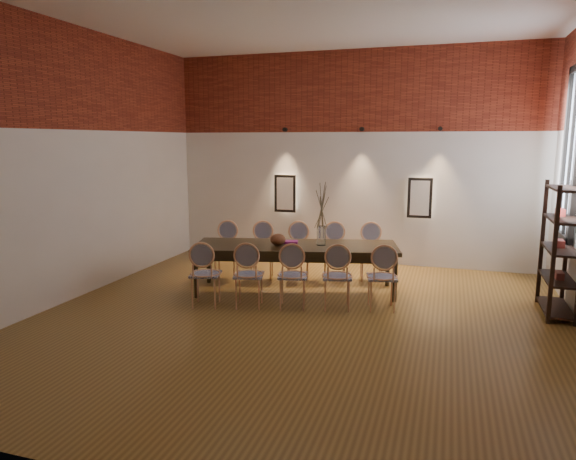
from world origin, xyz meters
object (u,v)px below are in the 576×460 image
(chair_far_d, at_px, (335,252))
(vase, at_px, (321,236))
(chair_near_c, at_px, (293,275))
(chair_near_b, at_px, (249,275))
(chair_near_d, at_px, (337,276))
(book, at_px, (289,242))
(chair_near_e, at_px, (382,277))
(chair_near_a, at_px, (206,274))
(chair_far_c, at_px, (298,252))
(dining_table, at_px, (296,268))
(chair_far_e, at_px, (372,253))
(chair_far_a, at_px, (226,251))
(bowl, at_px, (278,239))
(shelving_rack, at_px, (561,249))
(chair_far_b, at_px, (262,251))

(chair_far_d, height_order, vase, vase)
(chair_near_c, relative_size, chair_far_d, 1.00)
(chair_near_b, distance_m, chair_near_d, 1.25)
(book, bearing_deg, chair_near_e, -20.85)
(chair_near_a, height_order, chair_far_c, same)
(dining_table, relative_size, chair_near_d, 3.32)
(dining_table, relative_size, chair_far_e, 3.32)
(chair_near_d, xyz_separation_m, chair_near_e, (0.61, 0.15, 0.00))
(chair_far_d, bearing_deg, chair_far_c, -0.00)
(chair_near_e, height_order, book, chair_near_e)
(chair_far_a, relative_size, bowl, 3.92)
(chair_near_c, bearing_deg, shelving_rack, -0.07)
(chair_near_b, relative_size, chair_far_d, 1.00)
(chair_far_a, bearing_deg, chair_near_e, 147.94)
(chair_near_d, relative_size, book, 3.62)
(dining_table, height_order, vase, vase)
(chair_near_a, height_order, chair_far_b, same)
(chair_far_c, distance_m, chair_far_d, 0.62)
(dining_table, height_order, chair_far_c, chair_far_c)
(chair_near_b, relative_size, vase, 3.13)
(chair_near_a, distance_m, chair_far_d, 2.44)
(shelving_rack, bearing_deg, chair_far_c, 170.53)
(chair_far_d, bearing_deg, chair_far_a, -0.00)
(chair_far_e, bearing_deg, shelving_rack, 146.55)
(chair_near_a, relative_size, chair_near_d, 1.00)
(book, bearing_deg, vase, -2.60)
(chair_near_d, xyz_separation_m, bowl, (-1.04, 0.50, 0.37))
(chair_far_c, height_order, vase, vase)
(chair_near_b, height_order, chair_near_e, same)
(dining_table, height_order, chair_near_a, chair_near_a)
(chair_near_d, bearing_deg, vase, 106.33)
(chair_far_e, distance_m, bowl, 1.77)
(dining_table, bearing_deg, chair_near_e, -32.06)
(chair_far_d, xyz_separation_m, bowl, (-0.68, -1.02, 0.37))
(bowl, height_order, shelving_rack, shelving_rack)
(bowl, xyz_separation_m, shelving_rack, (3.95, 0.19, 0.06))
(chair_near_d, bearing_deg, chair_near_b, 180.00)
(chair_near_b, xyz_separation_m, shelving_rack, (4.12, 0.99, 0.43))
(chair_near_c, xyz_separation_m, chair_far_a, (-1.58, 1.23, 0.00))
(bowl, bearing_deg, dining_table, 23.91)
(chair_far_e, xyz_separation_m, shelving_rack, (2.67, -0.97, 0.43))
(chair_near_c, bearing_deg, dining_table, 90.00)
(dining_table, distance_m, chair_far_c, 0.79)
(chair_near_b, bearing_deg, bowl, 64.37)
(chair_near_b, distance_m, chair_far_e, 2.44)
(chair_near_e, height_order, chair_far_a, same)
(chair_near_e, relative_size, shelving_rack, 0.52)
(chair_near_e, relative_size, chair_far_e, 1.00)
(chair_near_c, bearing_deg, chair_far_d, 68.24)
(chair_far_c, xyz_separation_m, bowl, (-0.07, -0.87, 0.37))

